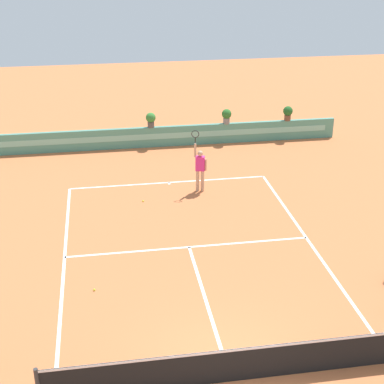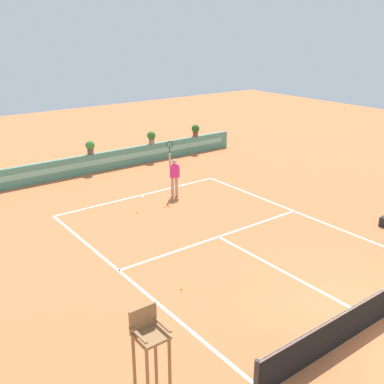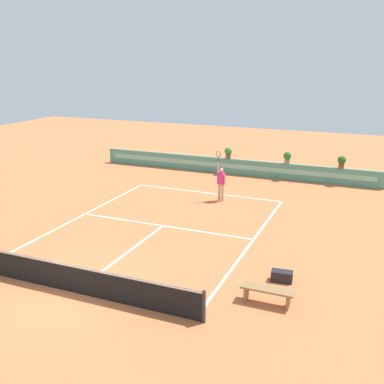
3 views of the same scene
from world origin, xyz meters
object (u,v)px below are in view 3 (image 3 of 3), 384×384
at_px(gear_bag, 282,276).
at_px(potted_plant_right, 287,157).
at_px(potted_plant_centre, 228,152).
at_px(tennis_ball_mid_court, 174,198).
at_px(tennis_ball_near_baseline, 75,231).
at_px(bench_courtside, 267,292).
at_px(potted_plant_far_right, 342,161).
at_px(tennis_player, 221,181).

distance_m(gear_bag, potted_plant_right, 13.39).
relative_size(potted_plant_right, potted_plant_centre, 1.00).
height_order(gear_bag, tennis_ball_mid_court, gear_bag).
xyz_separation_m(tennis_ball_near_baseline, potted_plant_right, (6.61, 12.07, 1.38)).
xyz_separation_m(bench_courtside, potted_plant_right, (-2.36, 14.70, 1.04)).
distance_m(gear_bag, potted_plant_far_right, 13.18).
height_order(tennis_player, tennis_ball_mid_court, tennis_player).
height_order(bench_courtside, tennis_ball_mid_court, bench_courtside).
height_order(gear_bag, potted_plant_centre, potted_plant_centre).
bearing_deg(bench_courtside, tennis_ball_near_baseline, 163.64).
bearing_deg(gear_bag, tennis_ball_near_baseline, 173.53).
bearing_deg(potted_plant_centre, potted_plant_right, 0.00).
height_order(bench_courtside, potted_plant_far_right, potted_plant_far_right).
bearing_deg(tennis_ball_near_baseline, potted_plant_right, 61.31).
relative_size(gear_bag, potted_plant_right, 0.97).
bearing_deg(potted_plant_far_right, bench_courtside, -92.98).
relative_size(tennis_ball_near_baseline, potted_plant_centre, 0.09).
xyz_separation_m(potted_plant_right, potted_plant_centre, (-3.73, 0.00, 0.00)).
height_order(gear_bag, potted_plant_right, potted_plant_right).
xyz_separation_m(bench_courtside, tennis_ball_near_baseline, (-8.96, 2.63, -0.34)).
distance_m(tennis_ball_mid_court, potted_plant_far_right, 10.05).
distance_m(bench_courtside, gear_bag, 1.62).
distance_m(bench_courtside, tennis_ball_mid_court, 11.03).
bearing_deg(potted_plant_far_right, tennis_player, -134.38).
bearing_deg(tennis_player, bench_courtside, -63.14).
bearing_deg(potted_plant_right, tennis_ball_mid_court, -126.97).
bearing_deg(potted_plant_right, tennis_ball_near_baseline, -118.69).
distance_m(tennis_player, potted_plant_right, 6.00).
relative_size(gear_bag, potted_plant_centre, 0.97).
relative_size(tennis_player, potted_plant_centre, 3.57).
distance_m(gear_bag, potted_plant_centre, 14.55).
bearing_deg(gear_bag, potted_plant_right, 100.68).
bearing_deg(gear_bag, potted_plant_centre, 115.32).
height_order(bench_courtside, gear_bag, bench_courtside).
relative_size(tennis_ball_mid_court, potted_plant_right, 0.09).
xyz_separation_m(gear_bag, potted_plant_far_right, (0.65, 13.10, 1.23)).
bearing_deg(tennis_ball_near_baseline, gear_bag, -6.47).
distance_m(bench_courtside, potted_plant_far_right, 14.76).
distance_m(tennis_player, potted_plant_centre, 5.73).
height_order(tennis_player, potted_plant_right, tennis_player).
xyz_separation_m(gear_bag, potted_plant_centre, (-6.20, 13.10, 1.23)).
distance_m(bench_courtside, tennis_player, 10.30).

